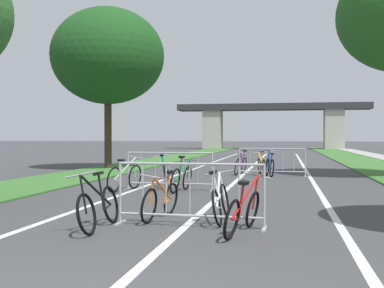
{
  "coord_description": "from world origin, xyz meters",
  "views": [
    {
      "loc": [
        1.61,
        -3.02,
        1.48
      ],
      "look_at": [
        -0.82,
        9.48,
        1.28
      ],
      "focal_mm": 45.18,
      "sensor_mm": 36.0,
      "label": 1
    }
  ],
  "objects_px": {
    "bicycle_silver_0": "(125,177)",
    "crowd_barrier_third": "(272,162)",
    "bicycle_teal_4": "(166,174)",
    "bicycle_red_6": "(243,211)",
    "bicycle_yellow_9": "(262,166)",
    "bicycle_purple_5": "(241,165)",
    "bicycle_blue_1": "(270,167)",
    "bicycle_black_8": "(99,206)",
    "crowd_barrier_nearest": "(190,195)",
    "bicycle_white_3": "(221,201)",
    "bicycle_orange_7": "(161,200)",
    "crowd_barrier_second": "(169,171)",
    "bicycle_green_2": "(182,178)",
    "tree_left_pine_near": "(108,56)"
  },
  "relations": [
    {
      "from": "bicycle_silver_0",
      "to": "bicycle_purple_5",
      "type": "relative_size",
      "value": 1.02
    },
    {
      "from": "crowd_barrier_second",
      "to": "bicycle_blue_1",
      "type": "xyz_separation_m",
      "value": [
        2.59,
        4.86,
        -0.15
      ]
    },
    {
      "from": "crowd_barrier_third",
      "to": "bicycle_teal_4",
      "type": "height_order",
      "value": "crowd_barrier_third"
    },
    {
      "from": "crowd_barrier_third",
      "to": "bicycle_purple_5",
      "type": "relative_size",
      "value": 1.44
    },
    {
      "from": "tree_left_pine_near",
      "to": "bicycle_purple_5",
      "type": "distance_m",
      "value": 8.15
    },
    {
      "from": "tree_left_pine_near",
      "to": "bicycle_green_2",
      "type": "bearing_deg",
      "value": -57.71
    },
    {
      "from": "bicycle_purple_5",
      "to": "bicycle_silver_0",
      "type": "bearing_deg",
      "value": 76.14
    },
    {
      "from": "bicycle_orange_7",
      "to": "bicycle_yellow_9",
      "type": "height_order",
      "value": "bicycle_yellow_9"
    },
    {
      "from": "bicycle_purple_5",
      "to": "bicycle_yellow_9",
      "type": "xyz_separation_m",
      "value": [
        0.81,
        -0.05,
        -0.01
      ]
    },
    {
      "from": "bicycle_yellow_9",
      "to": "bicycle_red_6",
      "type": "bearing_deg",
      "value": -101.74
    },
    {
      "from": "bicycle_orange_7",
      "to": "crowd_barrier_nearest",
      "type": "bearing_deg",
      "value": 145.87
    },
    {
      "from": "bicycle_silver_0",
      "to": "bicycle_white_3",
      "type": "height_order",
      "value": "bicycle_silver_0"
    },
    {
      "from": "bicycle_black_8",
      "to": "bicycle_yellow_9",
      "type": "bearing_deg",
      "value": -101.13
    },
    {
      "from": "bicycle_purple_5",
      "to": "bicycle_yellow_9",
      "type": "height_order",
      "value": "bicycle_purple_5"
    },
    {
      "from": "tree_left_pine_near",
      "to": "bicycle_silver_0",
      "type": "bearing_deg",
      "value": -66.28
    },
    {
      "from": "bicycle_green_2",
      "to": "bicycle_teal_4",
      "type": "height_order",
      "value": "bicycle_teal_4"
    },
    {
      "from": "crowd_barrier_second",
      "to": "bicycle_black_8",
      "type": "height_order",
      "value": "crowd_barrier_second"
    },
    {
      "from": "bicycle_purple_5",
      "to": "bicycle_orange_7",
      "type": "relative_size",
      "value": 1.09
    },
    {
      "from": "bicycle_teal_4",
      "to": "bicycle_purple_5",
      "type": "height_order",
      "value": "bicycle_teal_4"
    },
    {
      "from": "crowd_barrier_nearest",
      "to": "crowd_barrier_third",
      "type": "bearing_deg",
      "value": 84.31
    },
    {
      "from": "bicycle_white_3",
      "to": "bicycle_red_6",
      "type": "height_order",
      "value": "bicycle_white_3"
    },
    {
      "from": "bicycle_orange_7",
      "to": "bicycle_yellow_9",
      "type": "relative_size",
      "value": 0.98
    },
    {
      "from": "bicycle_teal_4",
      "to": "bicycle_yellow_9",
      "type": "height_order",
      "value": "bicycle_teal_4"
    },
    {
      "from": "bicycle_blue_1",
      "to": "crowd_barrier_third",
      "type": "bearing_deg",
      "value": 67.7
    },
    {
      "from": "bicycle_teal_4",
      "to": "bicycle_red_6",
      "type": "relative_size",
      "value": 1.0
    },
    {
      "from": "bicycle_teal_4",
      "to": "bicycle_black_8",
      "type": "height_order",
      "value": "bicycle_teal_4"
    },
    {
      "from": "bicycle_green_2",
      "to": "bicycle_orange_7",
      "type": "height_order",
      "value": "bicycle_green_2"
    },
    {
      "from": "crowd_barrier_nearest",
      "to": "bicycle_black_8",
      "type": "bearing_deg",
      "value": -160.72
    },
    {
      "from": "tree_left_pine_near",
      "to": "bicycle_red_6",
      "type": "bearing_deg",
      "value": -61.6
    },
    {
      "from": "bicycle_teal_4",
      "to": "crowd_barrier_second",
      "type": "bearing_deg",
      "value": -76.37
    },
    {
      "from": "bicycle_black_8",
      "to": "bicycle_yellow_9",
      "type": "height_order",
      "value": "bicycle_black_8"
    },
    {
      "from": "bicycle_silver_0",
      "to": "bicycle_blue_1",
      "type": "relative_size",
      "value": 1.09
    },
    {
      "from": "crowd_barrier_third",
      "to": "bicycle_red_6",
      "type": "relative_size",
      "value": 1.5
    },
    {
      "from": "tree_left_pine_near",
      "to": "crowd_barrier_nearest",
      "type": "bearing_deg",
      "value": -63.95
    },
    {
      "from": "bicycle_red_6",
      "to": "crowd_barrier_second",
      "type": "bearing_deg",
      "value": 126.12
    },
    {
      "from": "bicycle_silver_0",
      "to": "bicycle_white_3",
      "type": "relative_size",
      "value": 1.12
    },
    {
      "from": "bicycle_silver_0",
      "to": "bicycle_green_2",
      "type": "bearing_deg",
      "value": 15.31
    },
    {
      "from": "crowd_barrier_third",
      "to": "crowd_barrier_second",
      "type": "bearing_deg",
      "value": -116.97
    },
    {
      "from": "crowd_barrier_second",
      "to": "bicycle_purple_5",
      "type": "distance_m",
      "value": 5.93
    },
    {
      "from": "bicycle_orange_7",
      "to": "bicycle_yellow_9",
      "type": "xyz_separation_m",
      "value": [
        1.29,
        10.33,
        0.01
      ]
    },
    {
      "from": "bicycle_blue_1",
      "to": "bicycle_purple_5",
      "type": "xyz_separation_m",
      "value": [
        -1.13,
        0.89,
        -0.0
      ]
    },
    {
      "from": "crowd_barrier_third",
      "to": "bicycle_teal_4",
      "type": "bearing_deg",
      "value": -120.88
    },
    {
      "from": "bicycle_white_3",
      "to": "bicycle_black_8",
      "type": "bearing_deg",
      "value": -149.94
    },
    {
      "from": "crowd_barrier_nearest",
      "to": "bicycle_teal_4",
      "type": "height_order",
      "value": "crowd_barrier_nearest"
    },
    {
      "from": "bicycle_silver_0",
      "to": "crowd_barrier_third",
      "type": "bearing_deg",
      "value": 68.44
    },
    {
      "from": "bicycle_orange_7",
      "to": "bicycle_green_2",
      "type": "bearing_deg",
      "value": -74.05
    },
    {
      "from": "bicycle_green_2",
      "to": "bicycle_white_3",
      "type": "distance_m",
      "value": 4.62
    },
    {
      "from": "tree_left_pine_near",
      "to": "bicycle_green_2",
      "type": "xyz_separation_m",
      "value": [
        5.23,
        -8.27,
        -4.76
      ]
    },
    {
      "from": "bicycle_green_2",
      "to": "bicycle_teal_4",
      "type": "relative_size",
      "value": 1.0
    },
    {
      "from": "bicycle_silver_0",
      "to": "bicycle_black_8",
      "type": "bearing_deg",
      "value": -63.43
    }
  ]
}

